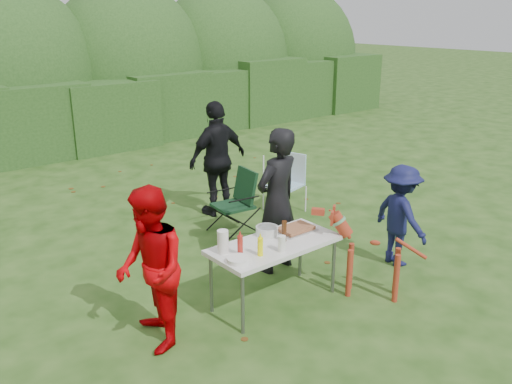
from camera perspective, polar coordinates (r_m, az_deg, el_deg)
ground at (r=6.61m, az=1.13°, el=-10.34°), size 80.00×80.00×0.00m
hedge_row at (r=13.16m, az=-22.32°, el=6.94°), size 22.00×1.40×1.70m
shrub_backdrop at (r=14.57m, az=-24.68°, el=10.66°), size 20.00×2.60×3.20m
folding_table at (r=6.08m, az=1.98°, el=-5.82°), size 1.50×0.70×0.74m
person_cook at (r=6.78m, az=2.24°, el=-0.95°), size 0.74×0.54×1.86m
person_red_jacket at (r=5.37m, az=-11.05°, el=-8.03°), size 0.83×0.95×1.65m
person_black_puffy at (r=8.74m, az=-4.06°, el=3.51°), size 1.12×0.52×1.86m
child at (r=7.26m, az=14.97°, el=-2.42°), size 0.66×0.95×1.35m
dog at (r=6.44m, az=12.33°, el=-6.55°), size 0.98×1.12×1.02m
camping_chair at (r=8.07m, az=-2.46°, el=-1.07°), size 0.68×0.68×0.97m
lawn_chair at (r=8.98m, az=3.04°, el=0.95°), size 0.70×0.70×0.96m
food_tray at (r=6.38m, az=4.20°, el=-4.05°), size 0.45×0.30×0.02m
focaccia_bread at (r=6.37m, az=4.21°, el=-3.82°), size 0.40×0.26×0.04m
mustard_bottle at (r=5.72m, az=0.45°, el=-5.79°), size 0.06×0.06×0.20m
ketchup_bottle at (r=5.72m, az=-1.68°, el=-5.65°), size 0.06×0.06×0.22m
beer_bottle at (r=6.06m, az=2.98°, el=-4.13°), size 0.06×0.06×0.24m
paper_towel_roll at (r=5.77m, az=-3.50°, el=-5.27°), size 0.12×0.12×0.26m
cup_stack at (r=5.82m, az=2.75°, el=-5.46°), size 0.08×0.08×0.18m
pasta_bowl at (r=6.25m, az=1.16°, el=-4.10°), size 0.26×0.26×0.10m
plate_stack at (r=5.61m, az=-1.89°, el=-7.15°), size 0.24×0.24×0.05m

